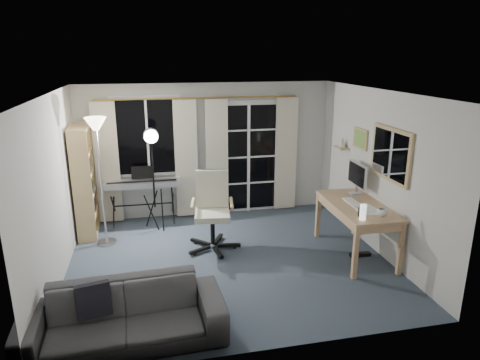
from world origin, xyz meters
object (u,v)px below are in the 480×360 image
studio_light (152,148)px  torchiere_lamp (97,144)px  monitor (357,175)px  mug (382,212)px  office_chair (212,203)px  bookshelf (82,185)px  sofa (123,307)px  keyboard_piano (142,185)px  desk (357,211)px

studio_light → torchiere_lamp: bearing=-156.0°
monitor → mug: monitor is taller
studio_light → office_chair: size_ratio=1.50×
studio_light → mug: studio_light is taller
torchiere_lamp → mug: size_ratio=15.50×
mug → office_chair: bearing=149.5°
bookshelf → studio_light: 1.27m
monitor → sofa: 3.97m
keyboard_piano → sofa: (-0.20, -3.25, -0.32)m
bookshelf → keyboard_piano: (0.94, 0.25, -0.13)m
torchiere_lamp → keyboard_piano: size_ratio=1.52×
mug → bookshelf: bearing=152.6°
office_chair → sofa: bearing=-111.5°
torchiere_lamp → sofa: bearing=-81.3°
office_chair → sofa: 2.47m
desk → sofa: bearing=-155.6°
desk → sofa: size_ratio=0.72×
bookshelf → mug: 4.62m
mug → studio_light: bearing=145.7°
studio_light → mug: size_ratio=13.83×
bookshelf → torchiere_lamp: size_ratio=0.90×
monitor → sofa: monitor is taller
torchiere_lamp → studio_light: size_ratio=1.12×
mug → monitor: bearing=84.2°
bookshelf → office_chair: (1.98, -0.88, -0.16)m
bookshelf → sofa: 3.12m
monitor → sofa: size_ratio=0.27×
torchiere_lamp → mug: torchiere_lamp is taller
bookshelf → desk: 4.32m
torchiere_lamp → office_chair: bearing=-14.3°
desk → monitor: bearing=68.1°
bookshelf → keyboard_piano: bearing=12.3°
bookshelf → mug: size_ratio=13.97×
torchiere_lamp → monitor: size_ratio=3.52×
bookshelf → office_chair: bearing=-26.5°
mug → sofa: size_ratio=0.06×
torchiere_lamp → office_chair: size_ratio=1.69×
torchiere_lamp → bookshelf: bearing=126.7°
desk → mug: (0.10, -0.50, 0.16)m
desk → keyboard_piano: bearing=150.2°
sofa → office_chair: bearing=57.0°
studio_light → keyboard_piano: bearing=118.0°
office_chair → desk: bearing=-11.4°
keyboard_piano → sofa: 3.27m
torchiere_lamp → office_chair: (1.63, -0.42, -0.91)m
sofa → torchiere_lamp: bearing=96.1°
mug → sofa: 3.51m
torchiere_lamp → office_chair: torchiere_lamp is taller
torchiere_lamp → keyboard_piano: (0.59, 0.71, -0.89)m
desk → office_chair: bearing=161.3°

